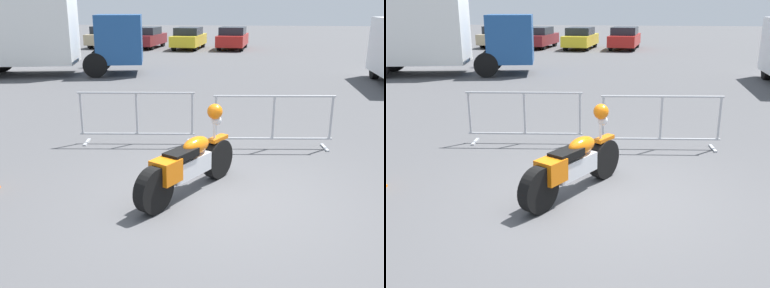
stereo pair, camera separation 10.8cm
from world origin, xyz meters
TOP-DOWN VIEW (x-y plane):
  - ground_plane at (0.00, 0.00)m, footprint 120.00×120.00m
  - motorcycle at (-0.48, 0.09)m, footprint 1.25×2.02m
  - crowd_barrier_near at (-1.85, 2.42)m, footprint 2.34×0.67m
  - crowd_barrier_far at (0.88, 2.42)m, footprint 2.34×0.67m
  - box_truck at (-8.17, 11.01)m, footprint 8.00×3.80m
  - parked_car_tan at (-9.19, 23.64)m, footprint 2.05×4.31m
  - parked_car_maroon at (-6.31, 23.24)m, footprint 2.00×4.20m
  - parked_car_yellow at (-3.43, 22.85)m, footprint 2.02×4.24m
  - parked_car_red at (-0.55, 23.13)m, footprint 2.07×4.33m
  - pedestrian at (-6.48, 13.75)m, footprint 0.34×0.34m

SIDE VIEW (x-z plane):
  - ground_plane at x=0.00m, z-range 0.00..0.00m
  - motorcycle at x=-0.48m, z-range -0.15..1.11m
  - crowd_barrier_near at x=-1.85m, z-range 0.02..1.09m
  - crowd_barrier_far at x=0.88m, z-range 0.02..1.09m
  - parked_car_maroon at x=-6.31m, z-range 0.01..1.39m
  - parked_car_yellow at x=-3.43m, z-range 0.01..1.40m
  - parked_car_tan at x=-9.19m, z-range 0.01..1.43m
  - parked_car_red at x=-0.55m, z-range 0.01..1.43m
  - pedestrian at x=-6.48m, z-range 0.07..1.76m
  - box_truck at x=-8.17m, z-range 0.15..3.13m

